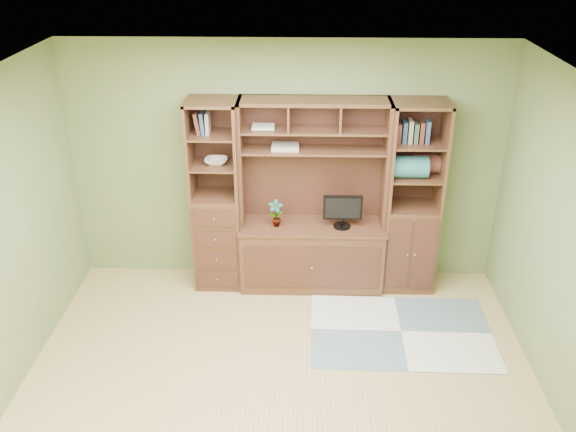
{
  "coord_description": "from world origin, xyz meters",
  "views": [
    {
      "loc": [
        0.18,
        -3.93,
        3.67
      ],
      "look_at": [
        0.04,
        1.2,
        1.1
      ],
      "focal_mm": 38.0,
      "sensor_mm": 36.0,
      "label": 1
    }
  ],
  "objects_px": {
    "left_tower": "(216,197)",
    "monitor": "(343,206)",
    "center_hutch": "(313,200)",
    "right_tower": "(412,199)"
  },
  "relations": [
    {
      "from": "left_tower",
      "to": "right_tower",
      "type": "height_order",
      "value": "same"
    },
    {
      "from": "left_tower",
      "to": "right_tower",
      "type": "xyz_separation_m",
      "value": [
        2.02,
        0.0,
        0.0
      ]
    },
    {
      "from": "left_tower",
      "to": "monitor",
      "type": "relative_size",
      "value": 4.17
    },
    {
      "from": "right_tower",
      "to": "monitor",
      "type": "xyz_separation_m",
      "value": [
        -0.72,
        -0.07,
        -0.05
      ]
    },
    {
      "from": "monitor",
      "to": "left_tower",
      "type": "bearing_deg",
      "value": 176.6
    },
    {
      "from": "monitor",
      "to": "right_tower",
      "type": "bearing_deg",
      "value": 5.85
    },
    {
      "from": "center_hutch",
      "to": "left_tower",
      "type": "relative_size",
      "value": 1.0
    },
    {
      "from": "center_hutch",
      "to": "right_tower",
      "type": "bearing_deg",
      "value": 2.23
    },
    {
      "from": "center_hutch",
      "to": "right_tower",
      "type": "distance_m",
      "value": 1.03
    },
    {
      "from": "center_hutch",
      "to": "right_tower",
      "type": "xyz_separation_m",
      "value": [
        1.02,
        0.04,
        0.0
      ]
    }
  ]
}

